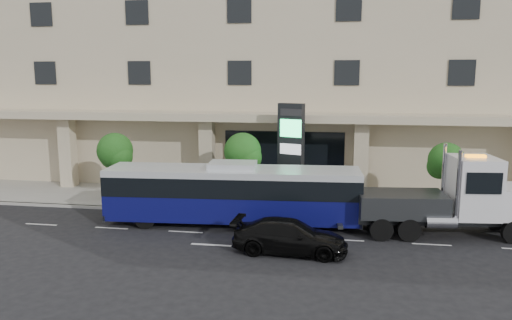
{
  "coord_description": "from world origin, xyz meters",
  "views": [
    {
      "loc": [
        3.41,
        -24.96,
        7.9
      ],
      "look_at": [
        -0.94,
        2.0,
        3.2
      ],
      "focal_mm": 35.0,
      "sensor_mm": 36.0,
      "label": 1
    }
  ],
  "objects_px": {
    "city_bus": "(233,193)",
    "black_sedan": "(290,236)",
    "tow_truck": "(454,199)",
    "signage_pylon": "(291,154)"
  },
  "relations": [
    {
      "from": "city_bus",
      "to": "tow_truck",
      "type": "height_order",
      "value": "tow_truck"
    },
    {
      "from": "city_bus",
      "to": "black_sedan",
      "type": "distance_m",
      "value": 5.15
    },
    {
      "from": "tow_truck",
      "to": "signage_pylon",
      "type": "relative_size",
      "value": 1.61
    },
    {
      "from": "city_bus",
      "to": "tow_truck",
      "type": "xyz_separation_m",
      "value": [
        11.15,
        -0.04,
        0.12
      ]
    },
    {
      "from": "city_bus",
      "to": "black_sedan",
      "type": "height_order",
      "value": "city_bus"
    },
    {
      "from": "city_bus",
      "to": "black_sedan",
      "type": "relative_size",
      "value": 2.61
    },
    {
      "from": "tow_truck",
      "to": "black_sedan",
      "type": "relative_size",
      "value": 1.91
    },
    {
      "from": "tow_truck",
      "to": "city_bus",
      "type": "bearing_deg",
      "value": 174.14
    },
    {
      "from": "city_bus",
      "to": "tow_truck",
      "type": "bearing_deg",
      "value": -3.82
    },
    {
      "from": "city_bus",
      "to": "signage_pylon",
      "type": "xyz_separation_m",
      "value": [
        2.71,
        3.81,
        1.53
      ]
    }
  ]
}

